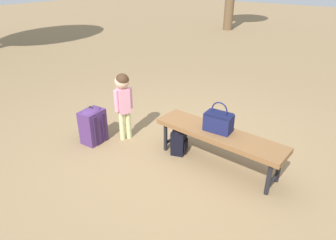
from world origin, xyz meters
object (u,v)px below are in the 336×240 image
Objects in this scene: handbag at (219,121)px; child_standing at (123,97)px; park_bench at (219,136)px; backpack_large at (93,124)px; backpack_small at (179,140)px.

child_standing is (1.31, 0.23, 0.06)m from handbag.
backpack_large reaches higher than park_bench.
park_bench is 1.38m from child_standing.
backpack_small is (-0.81, -0.15, -0.45)m from child_standing.
handbag is 1.72m from backpack_large.
park_bench is 4.33× the size of backpack_small.
park_bench is 0.57m from backpack_small.
handbag is 0.64m from backpack_small.
backpack_small is at bearing 5.71° from park_bench.
park_bench is at bearing -174.29° from backpack_small.
handbag reaches higher than backpack_large.
child_standing is 1.78× the size of backpack_large.
child_standing is 2.57× the size of backpack_small.
backpack_small is at bearing -156.81° from backpack_large.
backpack_large is (1.64, 0.53, -0.13)m from park_bench.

